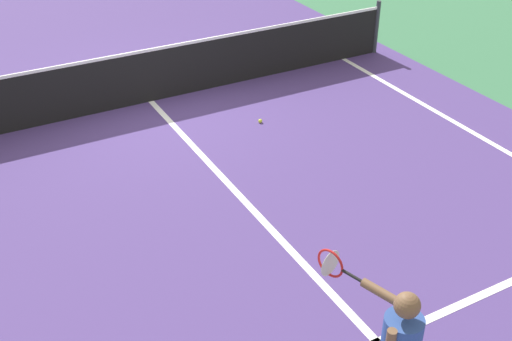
# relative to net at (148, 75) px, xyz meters

# --- Properties ---
(ground_plane) EXTENTS (60.00, 60.00, 0.00)m
(ground_plane) POSITION_rel_net_xyz_m (0.00, 0.00, -0.49)
(ground_plane) COLOR #38724C
(court_surface_inbounds) EXTENTS (10.62, 24.40, 0.00)m
(court_surface_inbounds) POSITION_rel_net_xyz_m (0.00, 0.00, -0.49)
(court_surface_inbounds) COLOR #4C387A
(court_surface_inbounds) RESTS_ON ground_plane
(line_center_service) EXTENTS (0.10, 6.40, 0.01)m
(line_center_service) POSITION_rel_net_xyz_m (0.00, -3.20, -0.49)
(line_center_service) COLOR white
(line_center_service) RESTS_ON ground_plane
(net) EXTENTS (9.84, 0.09, 1.07)m
(net) POSITION_rel_net_xyz_m (0.00, 0.00, 0.00)
(net) COLOR #33383D
(net) RESTS_ON ground_plane
(tennis_ball_near_net) EXTENTS (0.07, 0.07, 0.07)m
(tennis_ball_near_net) POSITION_rel_net_xyz_m (1.29, -1.63, -0.46)
(tennis_ball_near_net) COLOR #CCE033
(tennis_ball_near_net) RESTS_ON ground_plane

